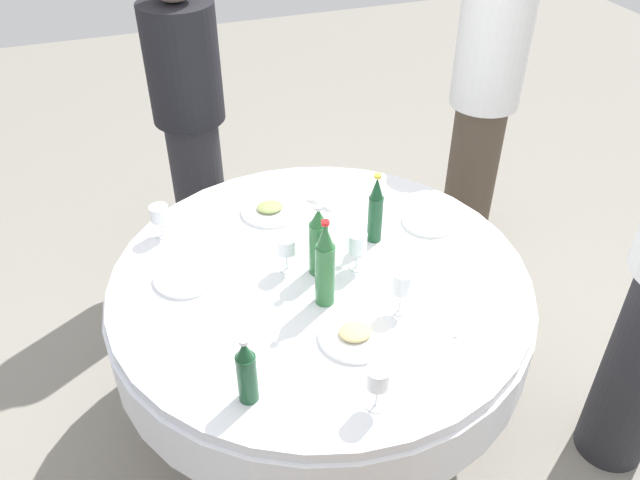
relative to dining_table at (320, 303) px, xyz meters
The scene contains 19 objects.
ground_plane 0.59m from the dining_table, ahead, with size 10.00×10.00×0.00m, color gray.
dining_table is the anchor object (origin of this frame).
bottle_dark_green_front 0.65m from the dining_table, 129.59° to the right, with size 0.06×0.06×0.24m.
bottle_green_south 0.33m from the dining_table, 102.72° to the right, with size 0.07×0.07×0.34m.
bottle_dark_green_right 0.41m from the dining_table, 25.61° to the left, with size 0.06×0.06×0.29m.
bottle_green_outer 0.28m from the dining_table, 99.62° to the left, with size 0.07×0.07×0.28m.
wine_glass_outer 0.29m from the dining_table, ahead, with size 0.07×0.07×0.15m.
wine_glass_north 0.28m from the dining_table, 148.72° to the left, with size 0.07×0.07×0.14m.
wine_glass_west 0.70m from the dining_table, 139.84° to the left, with size 0.07×0.07×0.13m.
wine_glass_near 0.42m from the dining_table, 55.23° to the right, with size 0.06×0.06×0.16m.
wine_glass_far 0.66m from the dining_table, 94.15° to the right, with size 0.07×0.07×0.15m.
plate_far 0.47m from the dining_table, 98.30° to the left, with size 0.24×0.24×0.04m.
plate_mid 0.37m from the dining_table, 90.67° to the right, with size 0.24×0.24×0.04m.
plate_inner 0.50m from the dining_table, 163.82° to the left, with size 0.23×0.23×0.02m.
plate_rear 0.56m from the dining_table, 16.52° to the left, with size 0.21×0.21×0.02m.
fork_south 0.53m from the dining_table, 46.74° to the right, with size 0.18×0.02×0.01m, color silver.
folded_napkin 0.51m from the dining_table, 65.44° to the left, with size 0.14×0.14×0.02m, color white.
person_front 1.45m from the dining_table, 35.95° to the left, with size 0.34×0.34×1.67m.
person_right 1.23m from the dining_table, 101.84° to the left, with size 0.34×0.34×1.61m.
Camera 1 is at (-0.59, -1.67, 2.23)m, focal length 36.06 mm.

